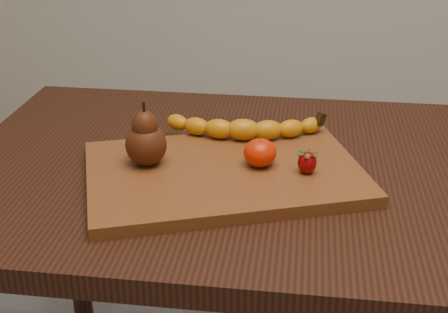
# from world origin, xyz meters

# --- Properties ---
(table) EXTENTS (1.00, 0.70, 0.76)m
(table) POSITION_xyz_m (0.00, 0.00, 0.66)
(table) COLOR black
(table) RESTS_ON ground
(cutting_board) EXTENTS (0.52, 0.43, 0.02)m
(cutting_board) POSITION_xyz_m (-0.02, -0.06, 0.77)
(cutting_board) COLOR brown
(cutting_board) RESTS_ON table
(banana) EXTENTS (0.26, 0.08, 0.04)m
(banana) POSITION_xyz_m (0.00, 0.06, 0.80)
(banana) COLOR orange
(banana) RESTS_ON cutting_board
(pear) EXTENTS (0.08, 0.08, 0.11)m
(pear) POSITION_xyz_m (-0.15, -0.06, 0.83)
(pear) COLOR #461E0B
(pear) RESTS_ON cutting_board
(mandarin) EXTENTS (0.07, 0.07, 0.05)m
(mandarin) POSITION_xyz_m (0.04, -0.04, 0.80)
(mandarin) COLOR red
(mandarin) RESTS_ON cutting_board
(strawberry) EXTENTS (0.04, 0.04, 0.04)m
(strawberry) POSITION_xyz_m (0.12, -0.06, 0.80)
(strawberry) COLOR #8E0306
(strawberry) RESTS_ON cutting_board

